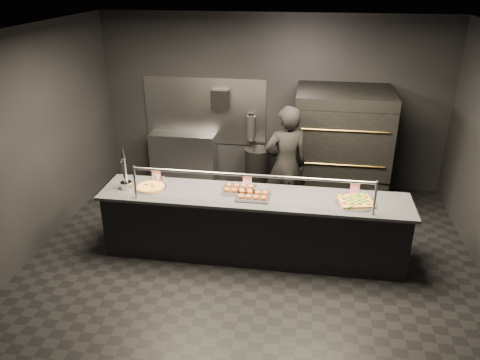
{
  "coord_description": "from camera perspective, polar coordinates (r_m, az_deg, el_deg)",
  "views": [
    {
      "loc": [
        0.66,
        -5.48,
        3.66
      ],
      "look_at": [
        -0.21,
        0.2,
        1.04
      ],
      "focal_mm": 35.0,
      "sensor_mm": 36.0,
      "label": 1
    }
  ],
  "objects": [
    {
      "name": "worker",
      "position": [
        7.1,
        5.56,
        1.79
      ],
      "size": [
        0.79,
        0.66,
        1.85
      ],
      "primitive_type": "imported",
      "rotation": [
        0.0,
        0.0,
        3.52
      ],
      "color": "black",
      "rests_on": "ground"
    },
    {
      "name": "slider_tray_b",
      "position": [
        6.09,
        1.59,
        -1.9
      ],
      "size": [
        0.44,
        0.32,
        0.07
      ],
      "color": "silver",
      "rests_on": "service_counter"
    },
    {
      "name": "room",
      "position": [
        5.97,
        1.57,
        3.3
      ],
      "size": [
        6.04,
        6.0,
        3.0
      ],
      "color": "black",
      "rests_on": "ground"
    },
    {
      "name": "prep_shelf",
      "position": [
        8.73,
        -6.92,
        2.78
      ],
      "size": [
        1.2,
        0.35,
        0.9
      ],
      "primitive_type": "cube",
      "color": "#99999E",
      "rests_on": "ground"
    },
    {
      "name": "condiment_jar",
      "position": [
        6.68,
        -9.86,
        0.33
      ],
      "size": [
        0.14,
        0.05,
        0.09
      ],
      "color": "silver",
      "rests_on": "service_counter"
    },
    {
      "name": "service_counter",
      "position": [
        6.38,
        1.61,
        -5.55
      ],
      "size": [
        4.1,
        0.78,
        1.37
      ],
      "color": "black",
      "rests_on": "ground"
    },
    {
      "name": "tent_cards",
      "position": [
        6.39,
        1.34,
        -0.13
      ],
      "size": [
        2.85,
        0.04,
        0.15
      ],
      "color": "white",
      "rests_on": "service_counter"
    },
    {
      "name": "fire_extinguisher",
      "position": [
        8.36,
        1.36,
        6.4
      ],
      "size": [
        0.14,
        0.14,
        0.51
      ],
      "color": "#B2B2B7",
      "rests_on": "room"
    },
    {
      "name": "pizza_oven",
      "position": [
        7.87,
        12.15,
        3.96
      ],
      "size": [
        1.5,
        1.23,
        1.91
      ],
      "color": "black",
      "rests_on": "ground"
    },
    {
      "name": "towel_dispenser",
      "position": [
        8.29,
        -2.44,
        9.78
      ],
      "size": [
        0.3,
        0.2,
        0.35
      ],
      "primitive_type": "cube",
      "color": "black",
      "rests_on": "room"
    },
    {
      "name": "square_pizza",
      "position": [
        6.14,
        13.92,
        -2.54
      ],
      "size": [
        0.53,
        0.53,
        0.05
      ],
      "color": "silver",
      "rests_on": "service_counter"
    },
    {
      "name": "beer_tap",
      "position": [
        6.47,
        -13.81,
        0.41
      ],
      "size": [
        0.16,
        0.22,
        0.61
      ],
      "color": "silver",
      "rests_on": "service_counter"
    },
    {
      "name": "round_pizza",
      "position": [
        6.47,
        -10.87,
        -0.84
      ],
      "size": [
        0.44,
        0.44,
        0.03
      ],
      "color": "silver",
      "rests_on": "service_counter"
    },
    {
      "name": "trash_bin",
      "position": [
        8.37,
        2.13,
        1.4
      ],
      "size": [
        0.45,
        0.45,
        0.74
      ],
      "primitive_type": "cylinder",
      "color": "black",
      "rests_on": "ground"
    },
    {
      "name": "slider_tray_a",
      "position": [
        6.27,
        -0.12,
        -1.1
      ],
      "size": [
        0.52,
        0.44,
        0.07
      ],
      "color": "silver",
      "rests_on": "service_counter"
    }
  ]
}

